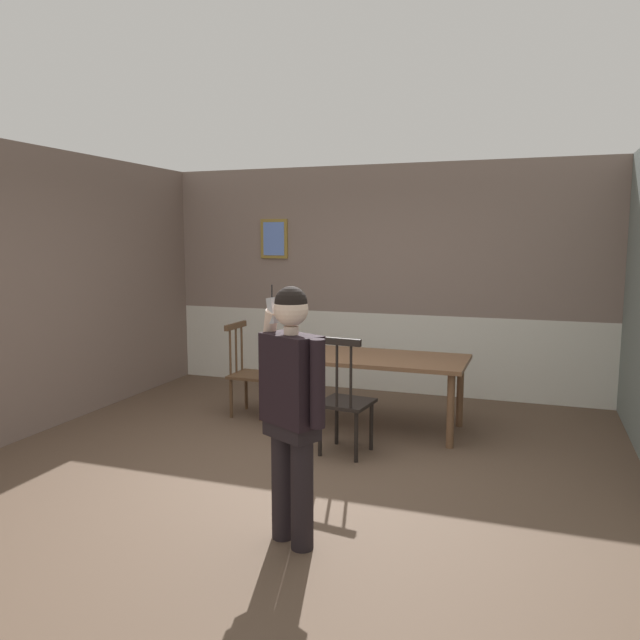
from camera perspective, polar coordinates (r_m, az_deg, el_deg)
ground_plane at (r=5.22m, az=-2.50°, el=-13.84°), size 6.41×6.41×0.00m
room_back_partition at (r=7.66m, az=5.57°, el=3.40°), size 5.62×0.17×2.80m
room_left_partition at (r=6.47m, az=-26.40°, el=2.29°), size 0.13×5.83×2.80m
dining_table at (r=6.18m, az=4.68°, el=-4.10°), size 1.92×0.91×0.74m
chair_near_window at (r=6.69m, az=-6.59°, el=-4.83°), size 0.44×0.44×1.00m
chair_by_doorway at (r=5.43m, az=2.28°, el=-7.43°), size 0.49×0.49×1.07m
person_figure at (r=3.77m, az=-2.60°, el=-7.53°), size 0.50×0.37×1.63m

